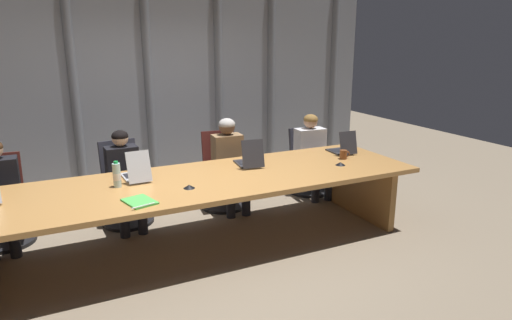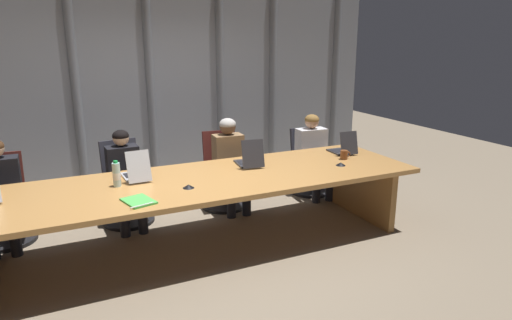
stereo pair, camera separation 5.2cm
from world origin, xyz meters
name	(u,v)px [view 2 (the right image)]	position (x,y,z in m)	size (l,w,h in m)	color
ground_plane	(206,247)	(0.00, 0.00, 0.00)	(14.09, 14.09, 0.00)	#7F705B
conference_table	(204,191)	(0.00, 0.00, 0.62)	(4.54, 1.30, 0.75)	#B77F42
curtain_backdrop	(150,84)	(0.00, 2.28, 1.50)	(7.04, 0.17, 2.99)	gray
laptop_left_mid	(136,173)	(-0.62, 0.29, 0.82)	(0.25, 0.44, 0.32)	#BCBCC1
laptop_center	(249,160)	(0.62, 0.25, 0.82)	(0.29, 0.43, 0.32)	#2D2D33
laptop_right_mid	(343,149)	(1.89, 0.26, 0.81)	(0.25, 0.38, 0.29)	#2D2D33
office_chair_left_end	(4,210)	(-1.90, 1.09, 0.35)	(0.60, 0.60, 0.94)	#511E19
office_chair_left_mid	(126,193)	(-0.62, 1.09, 0.35)	(0.60, 0.60, 0.96)	#2D2D38
office_chair_center	(223,179)	(0.62, 1.09, 0.35)	(0.60, 0.60, 0.96)	#511E19
office_chair_right_mid	(310,169)	(1.94, 1.08, 0.33)	(0.60, 0.60, 0.90)	#2D2D38
person_left_mid	(125,174)	(-0.63, 0.92, 0.63)	(0.38, 0.56, 1.13)	black
person_center	(230,159)	(0.66, 0.93, 0.66)	(0.39, 0.56, 1.16)	olive
person_right_mid	(314,150)	(1.90, 0.93, 0.64)	(0.44, 0.57, 1.13)	silver
water_bottle_primary	(117,175)	(-0.83, 0.13, 0.87)	(0.08, 0.08, 0.26)	silver
coffee_mug_near	(344,155)	(1.74, 0.03, 0.81)	(0.13, 0.09, 0.11)	brown
conference_mic_left_side	(188,186)	(-0.22, -0.21, 0.77)	(0.11, 0.11, 0.04)	black
conference_mic_middle	(341,164)	(1.55, -0.18, 0.77)	(0.11, 0.11, 0.04)	black
spiral_notepad	(139,201)	(-0.73, -0.39, 0.76)	(0.29, 0.35, 0.03)	#4CB74C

